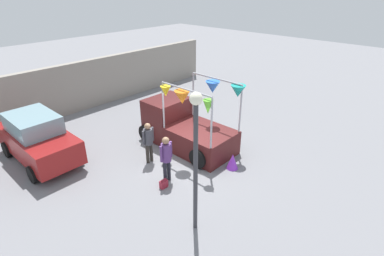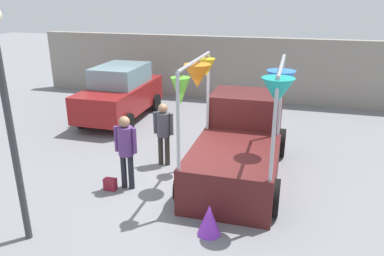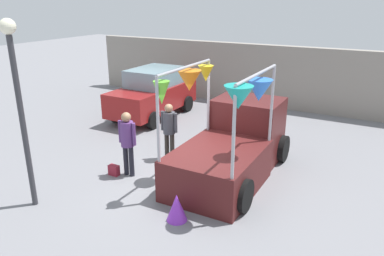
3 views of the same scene
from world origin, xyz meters
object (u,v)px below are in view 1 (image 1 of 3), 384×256
person_vendor (148,139)px  handbag (164,184)px  vendor_truck (183,125)px  folded_kite_bundle_violet (232,161)px  street_lamp (196,147)px  person_customer (166,155)px  parked_car (38,138)px

person_vendor → handbag: 1.96m
vendor_truck → folded_kite_bundle_violet: (-0.15, -2.71, -0.56)m
vendor_truck → person_vendor: (-1.95, -0.08, 0.14)m
person_vendor → street_lamp: (-1.36, -3.62, 1.65)m
person_customer → street_lamp: street_lamp is taller
person_vendor → street_lamp: size_ratio=0.41×
parked_car → folded_kite_bundle_violet: bearing=-52.2°
handbag → folded_kite_bundle_violet: folded_kite_bundle_violet is taller
person_vendor → street_lamp: bearing=-110.6°
vendor_truck → street_lamp: (-3.31, -3.70, 1.79)m
person_customer → folded_kite_bundle_violet: size_ratio=2.88×
parked_car → person_customer: bearing=-63.0°
person_customer → person_vendor: bearing=74.7°
person_vendor → handbag: bearing=-114.6°
street_lamp → person_customer: bearing=66.2°
parked_car → folded_kite_bundle_violet: size_ratio=6.67×
street_lamp → folded_kite_bundle_violet: bearing=17.3°
vendor_truck → parked_car: vendor_truck is taller
person_vendor → handbag: size_ratio=5.91×
vendor_truck → person_customer: bearing=-147.5°
vendor_truck → handbag: 3.26m
person_customer → handbag: 1.00m
parked_car → handbag: size_ratio=14.29×
vendor_truck → folded_kite_bundle_violet: bearing=-93.1°
person_vendor → folded_kite_bundle_violet: (1.81, -2.63, -0.70)m
vendor_truck → handbag: bearing=-147.9°
handbag → street_lamp: (-0.62, -2.01, 2.51)m
street_lamp → folded_kite_bundle_violet: (3.16, 0.99, -2.35)m
vendor_truck → person_vendor: 1.96m
street_lamp → handbag: bearing=72.8°
person_vendor → folded_kite_bundle_violet: size_ratio=2.76×
handbag → street_lamp: 3.27m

